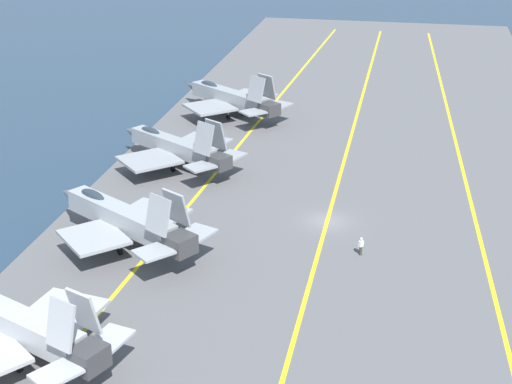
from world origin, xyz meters
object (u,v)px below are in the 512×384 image
(parked_jet_fourth, at_px, (230,97))
(crew_white_vest, at_px, (361,245))
(parked_jet_second, at_px, (123,218))
(parked_jet_third, at_px, (175,147))
(parked_jet_nearest, at_px, (22,326))

(parked_jet_fourth, xyz_separation_m, crew_white_vest, (-36.44, -19.94, -1.59))
(parked_jet_second, distance_m, parked_jet_third, 19.42)
(parked_jet_fourth, bearing_deg, parked_jet_nearest, 178.93)
(parked_jet_nearest, bearing_deg, parked_jet_second, -2.29)
(parked_jet_nearest, xyz_separation_m, crew_white_vest, (19.74, -21.00, -1.67))
(parked_jet_second, bearing_deg, parked_jet_nearest, 177.71)
(parked_jet_third, bearing_deg, parked_jet_second, -176.42)
(crew_white_vest, bearing_deg, parked_jet_fourth, 28.69)
(parked_jet_third, height_order, crew_white_vest, parked_jet_third)
(parked_jet_second, distance_m, crew_white_vest, 20.54)
(parked_jet_nearest, height_order, crew_white_vest, parked_jet_nearest)
(parked_jet_second, height_order, parked_jet_fourth, parked_jet_second)
(parked_jet_third, height_order, parked_jet_fourth, parked_jet_fourth)
(parked_jet_nearest, xyz_separation_m, parked_jet_third, (36.63, 0.52, -0.20))
(parked_jet_nearest, height_order, parked_jet_fourth, parked_jet_nearest)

